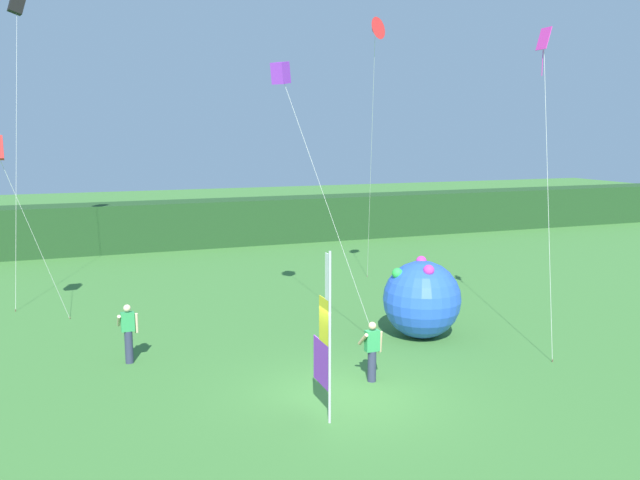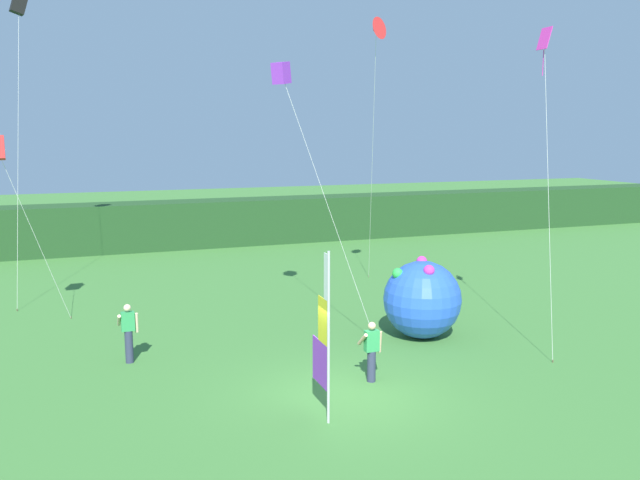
{
  "view_description": "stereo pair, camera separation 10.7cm",
  "coord_description": "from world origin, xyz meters",
  "px_view_note": "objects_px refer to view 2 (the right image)",
  "views": [
    {
      "loc": [
        -5.84,
        -13.76,
        6.28
      ],
      "look_at": [
        0.51,
        3.2,
        3.31
      ],
      "focal_mm": 36.74,
      "sensor_mm": 36.0,
      "label": 1
    },
    {
      "loc": [
        -5.74,
        -13.79,
        6.28
      ],
      "look_at": [
        0.51,
        3.2,
        3.31
      ],
      "focal_mm": 36.74,
      "sensor_mm": 36.0,
      "label": 2
    }
  ],
  "objects_px": {
    "inflatable_balloon": "(422,299)",
    "kite_purple_box_4": "(282,75)",
    "person_mid_field": "(128,332)",
    "kite_magenta_diamond_2": "(545,71)",
    "kite_red_delta_1": "(376,30)",
    "person_near_banner": "(372,350)",
    "banner_flag": "(324,338)",
    "kite_black_box_3": "(19,6)"
  },
  "relations": [
    {
      "from": "inflatable_balloon",
      "to": "kite_purple_box_4",
      "type": "relative_size",
      "value": 0.29
    },
    {
      "from": "person_mid_field",
      "to": "kite_magenta_diamond_2",
      "type": "height_order",
      "value": "kite_magenta_diamond_2"
    },
    {
      "from": "kite_red_delta_1",
      "to": "inflatable_balloon",
      "type": "bearing_deg",
      "value": -97.24
    },
    {
      "from": "person_mid_field",
      "to": "kite_red_delta_1",
      "type": "xyz_separation_m",
      "value": [
        9.32,
        4.19,
        9.03
      ]
    },
    {
      "from": "person_near_banner",
      "to": "kite_red_delta_1",
      "type": "bearing_deg",
      "value": 65.0
    },
    {
      "from": "banner_flag",
      "to": "kite_purple_box_4",
      "type": "relative_size",
      "value": 0.45
    },
    {
      "from": "banner_flag",
      "to": "kite_magenta_diamond_2",
      "type": "bearing_deg",
      "value": 18.73
    },
    {
      "from": "person_mid_field",
      "to": "kite_black_box_3",
      "type": "relative_size",
      "value": 0.15
    },
    {
      "from": "person_mid_field",
      "to": "kite_magenta_diamond_2",
      "type": "bearing_deg",
      "value": -12.91
    },
    {
      "from": "kite_black_box_3",
      "to": "person_mid_field",
      "type": "bearing_deg",
      "value": -73.77
    },
    {
      "from": "person_near_banner",
      "to": "kite_purple_box_4",
      "type": "bearing_deg",
      "value": 97.43
    },
    {
      "from": "banner_flag",
      "to": "kite_magenta_diamond_2",
      "type": "relative_size",
      "value": 0.42
    },
    {
      "from": "kite_purple_box_4",
      "to": "person_near_banner",
      "type": "bearing_deg",
      "value": -82.57
    },
    {
      "from": "person_near_banner",
      "to": "kite_magenta_diamond_2",
      "type": "bearing_deg",
      "value": 9.69
    },
    {
      "from": "banner_flag",
      "to": "kite_black_box_3",
      "type": "xyz_separation_m",
      "value": [
        -6.58,
        14.72,
        9.1
      ]
    },
    {
      "from": "kite_magenta_diamond_2",
      "to": "person_near_banner",
      "type": "bearing_deg",
      "value": -170.31
    },
    {
      "from": "person_near_banner",
      "to": "kite_purple_box_4",
      "type": "xyz_separation_m",
      "value": [
        -0.7,
        5.33,
        7.22
      ]
    },
    {
      "from": "kite_red_delta_1",
      "to": "kite_black_box_3",
      "type": "distance_m",
      "value": 13.27
    },
    {
      "from": "banner_flag",
      "to": "inflatable_balloon",
      "type": "distance_m",
      "value": 6.6
    },
    {
      "from": "inflatable_balloon",
      "to": "kite_purple_box_4",
      "type": "distance_m",
      "value": 8.17
    },
    {
      "from": "person_mid_field",
      "to": "kite_purple_box_4",
      "type": "bearing_deg",
      "value": 19.41
    },
    {
      "from": "person_near_banner",
      "to": "kite_black_box_3",
      "type": "height_order",
      "value": "kite_black_box_3"
    },
    {
      "from": "person_mid_field",
      "to": "kite_red_delta_1",
      "type": "height_order",
      "value": "kite_red_delta_1"
    },
    {
      "from": "person_near_banner",
      "to": "person_mid_field",
      "type": "distance_m",
      "value": 6.72
    },
    {
      "from": "kite_black_box_3",
      "to": "kite_purple_box_4",
      "type": "distance_m",
      "value": 11.38
    },
    {
      "from": "banner_flag",
      "to": "inflatable_balloon",
      "type": "bearing_deg",
      "value": 41.96
    },
    {
      "from": "banner_flag",
      "to": "kite_magenta_diamond_2",
      "type": "xyz_separation_m",
      "value": [
        7.56,
        2.56,
        6.16
      ]
    },
    {
      "from": "kite_red_delta_1",
      "to": "kite_black_box_3",
      "type": "xyz_separation_m",
      "value": [
        -12.1,
        5.36,
        1.01
      ]
    },
    {
      "from": "person_mid_field",
      "to": "kite_magenta_diamond_2",
      "type": "distance_m",
      "value": 13.66
    },
    {
      "from": "inflatable_balloon",
      "to": "kite_red_delta_1",
      "type": "relative_size",
      "value": 0.24
    },
    {
      "from": "kite_red_delta_1",
      "to": "kite_magenta_diamond_2",
      "type": "xyz_separation_m",
      "value": [
        2.05,
        -6.79,
        -1.92
      ]
    },
    {
      "from": "banner_flag",
      "to": "person_mid_field",
      "type": "relative_size",
      "value": 2.31
    },
    {
      "from": "inflatable_balloon",
      "to": "kite_red_delta_1",
      "type": "xyz_separation_m",
      "value": [
        0.63,
        4.96,
        8.71
      ]
    },
    {
      "from": "kite_magenta_diamond_2",
      "to": "kite_black_box_3",
      "type": "height_order",
      "value": "kite_black_box_3"
    },
    {
      "from": "banner_flag",
      "to": "inflatable_balloon",
      "type": "height_order",
      "value": "banner_flag"
    },
    {
      "from": "kite_magenta_diamond_2",
      "to": "kite_purple_box_4",
      "type": "bearing_deg",
      "value": 145.55
    },
    {
      "from": "person_near_banner",
      "to": "kite_purple_box_4",
      "type": "distance_m",
      "value": 9.0
    },
    {
      "from": "inflatable_balloon",
      "to": "kite_red_delta_1",
      "type": "height_order",
      "value": "kite_red_delta_1"
    },
    {
      "from": "banner_flag",
      "to": "inflatable_balloon",
      "type": "relative_size",
      "value": 1.54
    },
    {
      "from": "kite_red_delta_1",
      "to": "kite_magenta_diamond_2",
      "type": "distance_m",
      "value": 7.35
    },
    {
      "from": "person_near_banner",
      "to": "person_mid_field",
      "type": "bearing_deg",
      "value": 147.91
    },
    {
      "from": "kite_magenta_diamond_2",
      "to": "kite_black_box_3",
      "type": "xyz_separation_m",
      "value": [
        -14.15,
        12.16,
        2.94
      ]
    }
  ]
}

